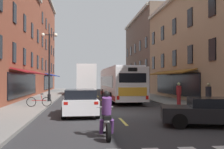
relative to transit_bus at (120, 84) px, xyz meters
name	(u,v)px	position (x,y,z in m)	size (l,w,h in m)	color
ground_plane	(114,114)	(-1.62, -8.93, -1.70)	(34.80, 80.00, 0.10)	#333335
lane_centre_dashes	(115,113)	(-1.62, -9.18, -1.65)	(0.14, 73.90, 0.01)	#DBCC4C
sidewalk_left	(15,113)	(-7.52, -8.93, -1.58)	(3.00, 80.00, 0.14)	gray
sidewalk_right	(206,110)	(4.28, -8.93, -1.58)	(3.00, 80.00, 0.14)	gray
transit_bus	(120,84)	(0.00, 0.00, 0.00)	(2.85, 11.49, 3.14)	silver
box_truck	(86,80)	(-2.96, 10.82, 0.36)	(2.51, 7.44, 3.94)	#B21E19
sedan_near	(215,111)	(2.18, -14.19, -1.00)	(4.86, 2.92, 1.25)	black
sedan_mid	(83,87)	(-3.20, 22.75, -0.92)	(2.04, 4.36, 1.43)	#515154
sedan_far	(80,102)	(-3.70, -9.81, -0.90)	(2.06, 4.59, 1.48)	silver
motorcycle_rider	(106,117)	(-2.77, -15.92, -0.94)	(0.62, 2.07, 1.66)	black
bicycle_near	(39,101)	(-6.58, -5.91, -1.15)	(1.71, 0.48, 0.91)	black
pedestrian_near	(209,95)	(4.28, -9.28, -0.61)	(0.47, 0.52, 1.71)	maroon
pedestrian_mid	(179,94)	(3.48, -6.25, -0.65)	(0.36, 0.36, 1.68)	maroon
pedestrian_far	(143,88)	(3.31, 4.68, -0.59)	(0.36, 0.36, 1.79)	#B29947
street_lamp_twin	(49,64)	(-6.43, -1.11, 1.79)	(1.42, 0.32, 6.00)	black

